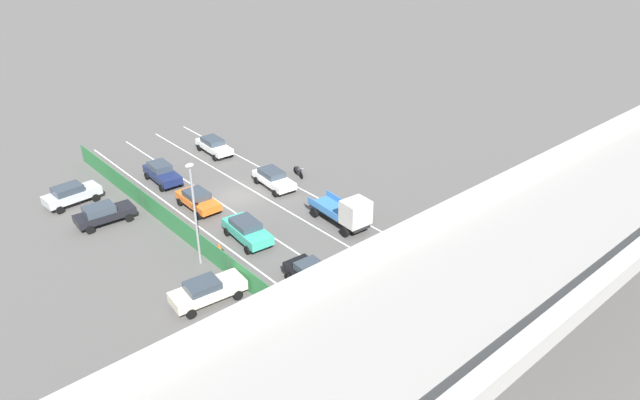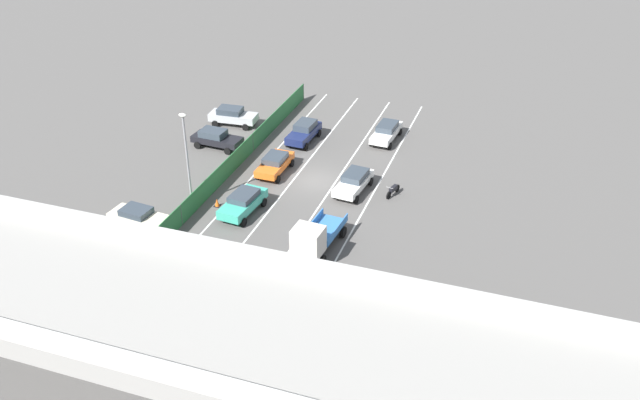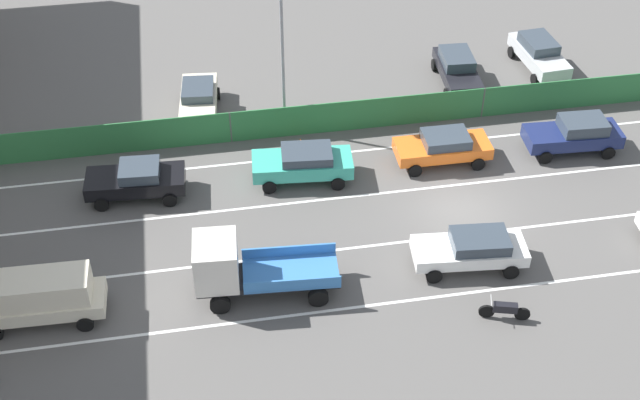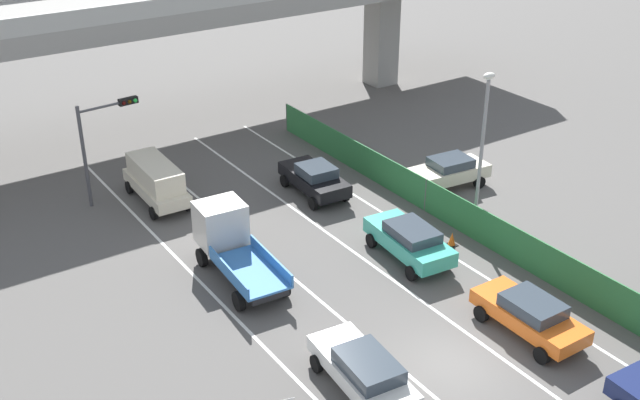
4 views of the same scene
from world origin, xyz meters
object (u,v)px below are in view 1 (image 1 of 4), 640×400
at_px(car_sedan_navy, 162,173).
at_px(street_lamp, 194,205).
at_px(parked_wagon_silver, 71,194).
at_px(traffic_cone, 219,247).
at_px(car_taxi_teal, 247,230).
at_px(car_hatchback_white, 214,145).
at_px(parked_sedan_dark, 103,213).
at_px(traffic_light, 466,223).
at_px(car_sedan_white, 273,178).
at_px(car_sedan_black, 313,275).
at_px(car_taxi_orange, 198,199).
at_px(flatbed_truck_blue, 348,213).
at_px(car_van_cream, 427,256).
at_px(parked_sedan_cream, 207,290).
at_px(motorcycle, 298,171).

xyz_separation_m(car_sedan_navy, street_lamp, (4.13, 13.38, 3.60)).
height_order(car_sedan_navy, parked_wagon_silver, car_sedan_navy).
height_order(street_lamp, traffic_cone, street_lamp).
relative_size(car_sedan_navy, car_taxi_teal, 0.98).
relative_size(car_hatchback_white, parked_wagon_silver, 1.05).
height_order(car_hatchback_white, car_sedan_navy, car_sedan_navy).
relative_size(car_taxi_teal, parked_sedan_dark, 1.04).
xyz_separation_m(traffic_light, traffic_cone, (10.99, -12.85, -3.36)).
distance_m(car_hatchback_white, traffic_light, 28.51).
height_order(car_sedan_navy, car_taxi_teal, car_sedan_navy).
distance_m(car_sedan_white, traffic_cone, 10.71).
distance_m(car_sedan_black, traffic_light, 10.52).
height_order(car_taxi_orange, flatbed_truck_blue, flatbed_truck_blue).
height_order(car_taxi_orange, parked_sedan_dark, parked_sedan_dark).
distance_m(parked_wagon_silver, traffic_cone, 14.97).
bearing_deg(car_taxi_teal, traffic_light, 124.53).
xyz_separation_m(car_taxi_orange, street_lamp, (3.96, 6.94, 3.68)).
bearing_deg(traffic_light, street_lamp, -43.88).
distance_m(car_van_cream, parked_sedan_dark, 24.72).
bearing_deg(flatbed_truck_blue, car_taxi_orange, -55.67).
height_order(car_van_cream, traffic_light, traffic_light).
xyz_separation_m(parked_wagon_silver, parked_sedan_cream, (-1.53, 18.60, -0.05)).
bearing_deg(traffic_cone, car_taxi_teal, 174.36).
relative_size(car_sedan_white, parked_sedan_cream, 0.98).
height_order(car_sedan_white, street_lamp, street_lamp).
relative_size(flatbed_truck_blue, street_lamp, 0.75).
bearing_deg(street_lamp, car_sedan_navy, -107.16).
relative_size(car_hatchback_white, parked_sedan_cream, 0.99).
relative_size(car_taxi_teal, flatbed_truck_blue, 0.83).
relative_size(car_taxi_orange, flatbed_truck_blue, 0.79).
bearing_deg(car_taxi_teal, parked_sedan_cream, 35.91).
relative_size(car_taxi_orange, parked_sedan_cream, 0.93).
xyz_separation_m(car_sedan_navy, traffic_cone, (2.28, 12.87, -0.65)).
relative_size(motorcycle, parked_sedan_cream, 0.40).
xyz_separation_m(flatbed_truck_blue, traffic_light, (-1.89, 9.05, 2.29)).
bearing_deg(parked_sedan_cream, car_sedan_navy, -109.04).
bearing_deg(car_sedan_navy, car_hatchback_white, -159.48).
bearing_deg(parked_sedan_dark, parked_wagon_silver, -81.97).
distance_m(car_taxi_orange, car_taxi_teal, 6.66).
relative_size(car_sedan_black, car_sedan_navy, 0.97).
bearing_deg(motorcycle, car_sedan_white, 6.76).
xyz_separation_m(parked_wagon_silver, traffic_cone, (-5.28, 14.00, -0.65)).
xyz_separation_m(car_taxi_teal, parked_wagon_silver, (7.58, -14.22, 0.04)).
bearing_deg(car_van_cream, car_taxi_orange, -68.44).
xyz_separation_m(car_sedan_navy, traffic_light, (-8.70, 25.73, 2.72)).
xyz_separation_m(motorcycle, traffic_light, (1.20, 18.81, 3.20)).
xyz_separation_m(car_sedan_white, car_taxi_teal, (6.81, 5.82, 0.04)).
distance_m(car_hatchback_white, parked_sedan_dark, 15.19).
bearing_deg(car_sedan_white, car_sedan_black, 62.66).
bearing_deg(street_lamp, car_hatchback_white, -124.71).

